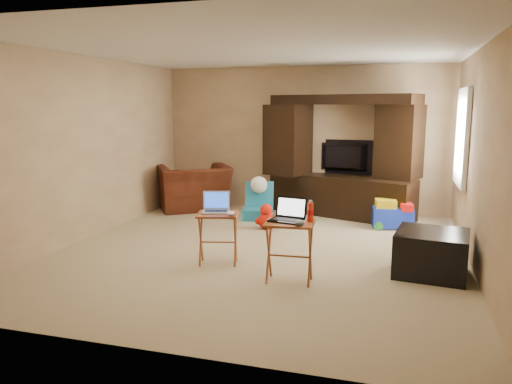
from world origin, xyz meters
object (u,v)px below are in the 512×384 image
(entertainment_center, at_px, (342,156))
(mouse_right, at_px, (300,223))
(laptop_left, at_px, (216,203))
(plush_toy, at_px, (266,216))
(television, at_px, (343,157))
(recliner, at_px, (193,187))
(tray_table_right, at_px, (289,252))
(ottoman, at_px, (432,253))
(water_bottle, at_px, (310,212))
(laptop_right, at_px, (286,210))
(child_rocker, at_px, (257,201))
(mouse_left, at_px, (231,213))
(push_toy, at_px, (393,214))
(tray_table_left, at_px, (218,239))

(entertainment_center, height_order, mouse_right, entertainment_center)
(laptop_left, bearing_deg, plush_toy, 67.45)
(television, bearing_deg, recliner, 15.64)
(tray_table_right, bearing_deg, ottoman, 21.88)
(plush_toy, bearing_deg, television, 57.64)
(television, bearing_deg, water_bottle, 97.06)
(tray_table_right, relative_size, laptop_right, 1.91)
(child_rocker, height_order, mouse_left, mouse_left)
(mouse_right, bearing_deg, laptop_right, 140.53)
(plush_toy, bearing_deg, recliner, 147.30)
(laptop_left, bearing_deg, recliner, 100.06)
(child_rocker, xyz_separation_m, laptop_left, (0.20, -2.35, 0.42))
(mouse_right, bearing_deg, tray_table_right, 137.29)
(television, xyz_separation_m, mouse_right, (0.01, -3.75, -0.29))
(push_toy, distance_m, mouse_left, 2.99)
(tray_table_left, bearing_deg, television, 58.53)
(child_rocker, distance_m, laptop_left, 2.39)
(plush_toy, xyz_separation_m, ottoman, (2.27, -1.46, 0.04))
(ottoman, xyz_separation_m, tray_table_left, (-2.37, -0.31, 0.06))
(tray_table_left, bearing_deg, laptop_right, -34.79)
(ottoman, height_order, tray_table_right, tray_table_right)
(mouse_left, bearing_deg, entertainment_center, 74.54)
(laptop_left, relative_size, laptop_right, 0.94)
(entertainment_center, distance_m, mouse_left, 3.25)
(entertainment_center, relative_size, recliner, 2.02)
(entertainment_center, xyz_separation_m, push_toy, (0.87, -0.70, -0.78))
(laptop_right, bearing_deg, recliner, 137.06)
(entertainment_center, xyz_separation_m, tray_table_right, (-0.12, -3.40, -0.68))
(television, relative_size, tray_table_right, 1.58)
(recliner, bearing_deg, laptop_right, 92.95)
(television, height_order, plush_toy, television)
(laptop_right, bearing_deg, tray_table_right, -16.93)
(child_rocker, bearing_deg, ottoman, -49.83)
(entertainment_center, height_order, tray_table_left, entertainment_center)
(recliner, relative_size, push_toy, 2.03)
(entertainment_center, height_order, laptop_left, entertainment_center)
(child_rocker, relative_size, plush_toy, 1.56)
(television, xyz_separation_m, tray_table_right, (-0.12, -3.63, -0.64))
(recliner, distance_m, plush_toy, 1.95)
(television, bearing_deg, mouse_left, 81.29)
(laptop_right, bearing_deg, television, 97.11)
(laptop_left, bearing_deg, ottoman, -11.51)
(child_rocker, height_order, tray_table_left, child_rocker)
(child_rocker, xyz_separation_m, plush_toy, (0.33, -0.61, -0.11))
(laptop_right, xyz_separation_m, mouse_left, (-0.70, 0.27, -0.14))
(laptop_right, xyz_separation_m, mouse_right, (0.17, -0.14, -0.09))
(laptop_left, relative_size, mouse_right, 2.41)
(ottoman, relative_size, mouse_right, 5.68)
(mouse_left, bearing_deg, tray_table_right, -21.69)
(push_toy, relative_size, laptop_left, 1.89)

